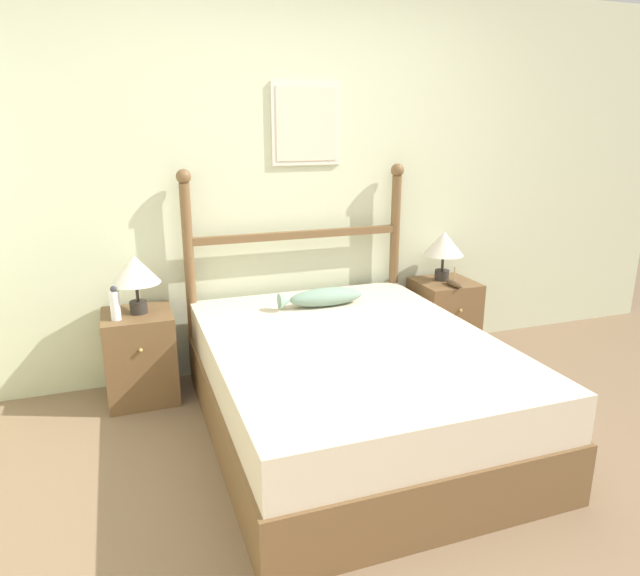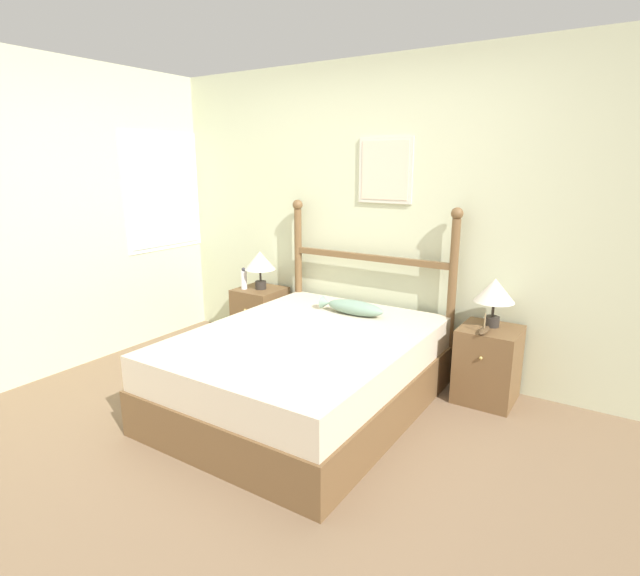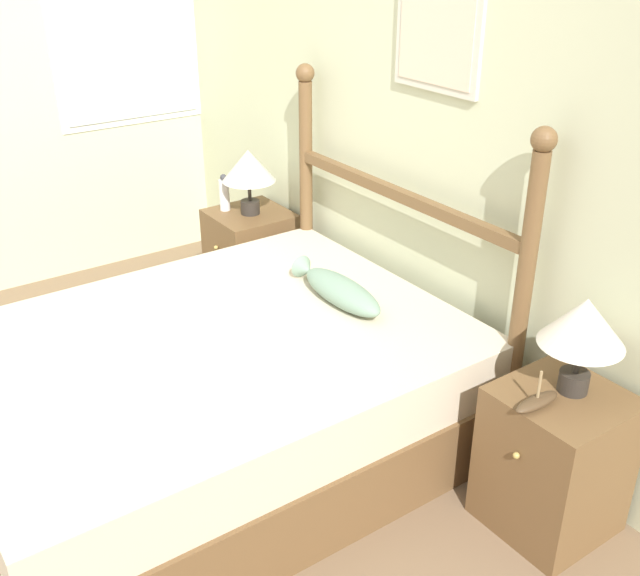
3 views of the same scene
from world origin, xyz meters
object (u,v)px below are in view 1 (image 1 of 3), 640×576
(nightstand_left, at_px, (141,356))
(nightstand_right, at_px, (443,318))
(fish_pillow, at_px, (323,297))
(table_lamp_left, at_px, (135,271))
(bottle, at_px, (115,304))
(table_lamp_right, at_px, (444,245))
(model_boat, at_px, (454,283))
(bed, at_px, (351,386))

(nightstand_left, distance_m, nightstand_right, 2.16)
(fish_pillow, bearing_deg, table_lamp_left, 169.18)
(nightstand_right, distance_m, bottle, 2.30)
(bottle, xyz_separation_m, fish_pillow, (1.24, -0.13, -0.05))
(table_lamp_left, bearing_deg, fish_pillow, -10.82)
(nightstand_right, height_order, table_lamp_right, table_lamp_right)
(table_lamp_left, relative_size, bottle, 1.73)
(table_lamp_left, bearing_deg, table_lamp_right, 1.19)
(nightstand_left, xyz_separation_m, table_lamp_right, (2.15, 0.04, 0.54))
(nightstand_left, distance_m, model_boat, 2.17)
(nightstand_right, height_order, model_boat, model_boat)
(bed, height_order, nightstand_left, nightstand_left)
(bed, relative_size, table_lamp_right, 5.49)
(fish_pillow, bearing_deg, table_lamp_right, 14.15)
(nightstand_left, distance_m, table_lamp_left, 0.54)
(nightstand_right, xyz_separation_m, fish_pillow, (-1.03, -0.21, 0.33))
(bed, distance_m, nightstand_right, 1.35)
(table_lamp_right, xyz_separation_m, bottle, (-2.27, -0.13, -0.17))
(nightstand_right, bearing_deg, model_boat, -96.21)
(fish_pillow, bearing_deg, bottle, 174.23)
(bottle, xyz_separation_m, model_boat, (2.26, -0.04, -0.07))
(nightstand_left, distance_m, bottle, 0.40)
(table_lamp_right, bearing_deg, nightstand_left, -178.84)
(table_lamp_right, bearing_deg, fish_pillow, -165.85)
(fish_pillow, bearing_deg, nightstand_right, 11.75)
(nightstand_right, xyz_separation_m, bottle, (-2.27, -0.09, 0.38))
(bottle, bearing_deg, fish_pillow, -5.77)
(nightstand_right, distance_m, model_boat, 0.33)
(nightstand_right, bearing_deg, bed, -143.18)
(bottle, bearing_deg, nightstand_left, 37.11)
(model_boat, xyz_separation_m, fish_pillow, (-1.01, -0.08, 0.03))
(nightstand_right, bearing_deg, table_lamp_left, -179.98)
(bed, relative_size, model_boat, 10.05)
(table_lamp_left, height_order, table_lamp_right, same)
(nightstand_left, height_order, fish_pillow, fish_pillow)
(model_boat, bearing_deg, nightstand_left, 176.46)
(table_lamp_left, bearing_deg, nightstand_left, 176.68)
(table_lamp_right, height_order, bottle, table_lamp_right)
(bed, bearing_deg, nightstand_right, 36.82)
(bed, height_order, nightstand_right, nightstand_right)
(nightstand_right, xyz_separation_m, model_boat, (-0.01, -0.13, 0.30))
(bed, xyz_separation_m, fish_pillow, (0.05, 0.59, 0.34))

